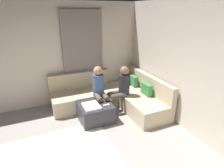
{
  "coord_description": "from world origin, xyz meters",
  "views": [
    {
      "loc": [
        2.15,
        -0.04,
        2.48
      ],
      "look_at": [
        -1.63,
        1.63,
        0.85
      ],
      "focal_mm": 30.29,
      "sensor_mm": 36.0,
      "label": 1
    }
  ],
  "objects_px": {
    "sectional_couch": "(114,97)",
    "game_remote": "(106,105)",
    "ottoman": "(95,112)",
    "coffee_mug": "(99,97)",
    "person_on_couch_back": "(121,87)",
    "person_on_couch_side": "(100,88)"
  },
  "relations": [
    {
      "from": "sectional_couch",
      "to": "game_remote",
      "type": "distance_m",
      "value": 0.81
    },
    {
      "from": "ottoman",
      "to": "coffee_mug",
      "type": "height_order",
      "value": "coffee_mug"
    },
    {
      "from": "person_on_couch_back",
      "to": "coffee_mug",
      "type": "bearing_deg",
      "value": 83.45
    },
    {
      "from": "sectional_couch",
      "to": "person_on_couch_back",
      "type": "relative_size",
      "value": 2.12
    },
    {
      "from": "ottoman",
      "to": "coffee_mug",
      "type": "distance_m",
      "value": 0.38
    },
    {
      "from": "coffee_mug",
      "to": "person_on_couch_side",
      "type": "relative_size",
      "value": 0.08
    },
    {
      "from": "game_remote",
      "to": "person_on_couch_back",
      "type": "xyz_separation_m",
      "value": [
        -0.34,
        0.53,
        0.23
      ]
    },
    {
      "from": "person_on_couch_back",
      "to": "person_on_couch_side",
      "type": "bearing_deg",
      "value": 73.0
    },
    {
      "from": "coffee_mug",
      "to": "sectional_couch",
      "type": "bearing_deg",
      "value": 114.96
    },
    {
      "from": "person_on_couch_side",
      "to": "game_remote",
      "type": "bearing_deg",
      "value": 87.71
    },
    {
      "from": "sectional_couch",
      "to": "coffee_mug",
      "type": "bearing_deg",
      "value": -65.04
    },
    {
      "from": "sectional_couch",
      "to": "person_on_couch_side",
      "type": "relative_size",
      "value": 2.12
    },
    {
      "from": "ottoman",
      "to": "person_on_couch_side",
      "type": "relative_size",
      "value": 0.63
    },
    {
      "from": "game_remote",
      "to": "sectional_couch",
      "type": "bearing_deg",
      "value": 143.59
    },
    {
      "from": "person_on_couch_back",
      "to": "person_on_couch_side",
      "type": "xyz_separation_m",
      "value": [
        -0.15,
        -0.51,
        0.0
      ]
    },
    {
      "from": "sectional_couch",
      "to": "ottoman",
      "type": "distance_m",
      "value": 0.83
    },
    {
      "from": "sectional_couch",
      "to": "game_remote",
      "type": "relative_size",
      "value": 17.0
    },
    {
      "from": "game_remote",
      "to": "person_on_couch_back",
      "type": "height_order",
      "value": "person_on_couch_back"
    },
    {
      "from": "person_on_couch_side",
      "to": "person_on_couch_back",
      "type": "bearing_deg",
      "value": 163.0
    },
    {
      "from": "ottoman",
      "to": "person_on_couch_side",
      "type": "xyz_separation_m",
      "value": [
        -0.31,
        0.24,
        0.45
      ]
    },
    {
      "from": "ottoman",
      "to": "game_remote",
      "type": "xyz_separation_m",
      "value": [
        0.18,
        0.22,
        0.22
      ]
    },
    {
      "from": "ottoman",
      "to": "game_remote",
      "type": "height_order",
      "value": "game_remote"
    }
  ]
}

